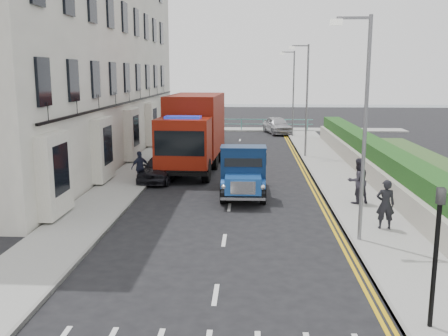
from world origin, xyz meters
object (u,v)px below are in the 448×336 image
lamp_far (292,89)px  parked_car_front (161,168)px  pedestrian_east_near (385,204)px  lamp_near (362,117)px  lamp_mid (305,94)px  bedford_lorry (243,175)px  red_lorry (193,130)px

lamp_far → parked_car_front: lamp_far is taller
parked_car_front → pedestrian_east_near: size_ratio=2.27×
lamp_near → lamp_mid: bearing=90.0°
bedford_lorry → parked_car_front: bedford_lorry is taller
lamp_mid → red_lorry: 7.95m
lamp_near → pedestrian_east_near: bearing=44.2°
lamp_far → bedford_lorry: 21.12m
bedford_lorry → red_lorry: red_lorry is taller
lamp_mid → parked_car_front: size_ratio=1.82×
lamp_near → parked_car_front: 12.24m
lamp_near → red_lorry: size_ratio=0.88×
lamp_near → red_lorry: 13.56m
lamp_near → parked_car_front: lamp_near is taller
lamp_far → pedestrian_east_near: (1.20, -24.83, -3.03)m
parked_car_front → lamp_near: bearing=-40.8°
lamp_mid → pedestrian_east_near: lamp_mid is taller
bedford_lorry → red_lorry: bearing=113.5°
lamp_far → red_lorry: lamp_far is taller
bedford_lorry → pedestrian_east_near: bedford_lorry is taller
lamp_far → pedestrian_east_near: bearing=-87.2°
lamp_mid → red_lorry: (-6.49, -4.23, -1.81)m
lamp_near → lamp_far: (0.00, 26.00, 0.00)m
lamp_near → pedestrian_east_near: size_ratio=4.13×
bedford_lorry → lamp_far: bearing=79.4°
bedford_lorry → red_lorry: size_ratio=0.61×
lamp_far → pedestrian_east_near: lamp_far is taller
red_lorry → pedestrian_east_near: bearing=-51.4°
lamp_near → bedford_lorry: 7.16m
pedestrian_east_near → lamp_near: bearing=49.0°
lamp_near → pedestrian_east_near: 3.46m
lamp_mid → bedford_lorry: size_ratio=1.46×
red_lorry → bedford_lorry: bearing=-63.3°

